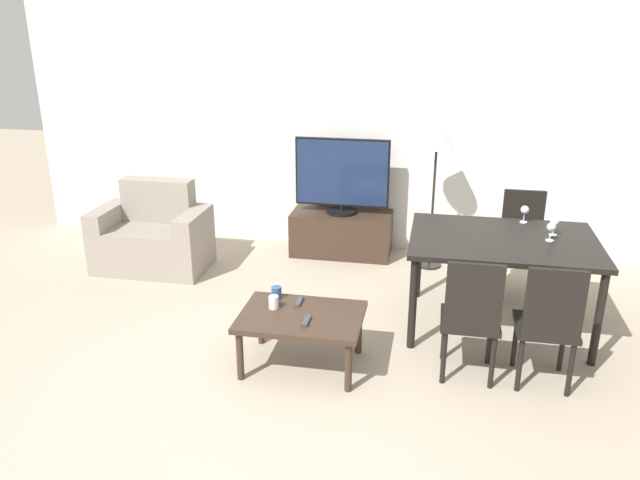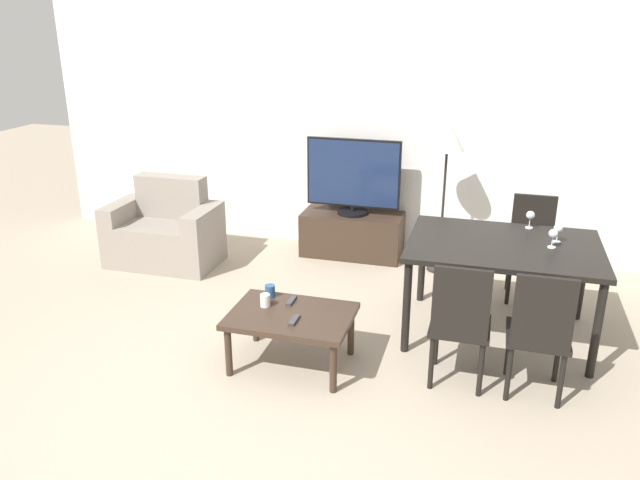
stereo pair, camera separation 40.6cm
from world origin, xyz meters
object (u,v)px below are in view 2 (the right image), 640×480
Objects in this scene: armchair at (165,233)px; dining_chair_near at (460,320)px; tv at (353,177)px; remote_primary at (291,301)px; dining_table at (503,253)px; wine_glass_right at (553,235)px; dining_chair_near_right at (540,330)px; floor_lamp at (447,144)px; remote_secondary at (294,320)px; cup_colored_far at (265,300)px; tv_stand at (352,234)px; coffee_table at (291,320)px; cup_white_near at (270,291)px; dining_chair_far at (531,243)px; wine_glass_center at (558,230)px; wine_glass_left at (530,216)px.

dining_chair_near is (3.02, -1.49, 0.18)m from armchair.
tv is 2.12m from remote_primary.
dining_table reaches higher than remote_primary.
wine_glass_right is (3.61, -0.65, 0.56)m from armchair.
dining_table is 1.57× the size of dining_chair_near_right.
floor_lamp reaches higher than remote_primary.
dining_chair_near_right is 2.33m from floor_lamp.
dining_chair_near_right is at bearing 5.45° from remote_secondary.
cup_colored_far is (-1.89, 0.01, -0.04)m from dining_chair_near_right.
armchair is 1.92m from tv_stand.
dining_chair_near and dining_chair_near_right have the same top height.
coffee_table is at bearing -88.04° from tv.
armchair reaches higher than cup_colored_far.
armchair is 2.25m from remote_primary.
tv reaches higher than remote_secondary.
dining_chair_near_right reaches higher than armchair.
cup_white_near is at bearing 136.84° from coffee_table.
tv is 1.86m from dining_chair_far.
armchair is 3.36m from dining_table.
remote_primary is at bearing -14.43° from cup_white_near.
dining_chair_near_right is 6.09× the size of remote_primary.
remote_secondary is (0.12, -0.29, 0.00)m from remote_primary.
floor_lamp reaches higher than wine_glass_center.
remote_secondary is (1.91, -1.64, 0.11)m from armchair.
tv is 6.43× the size of remote_primary.
floor_lamp is at bearing 70.20° from remote_secondary.
cup_colored_far is at bearing -157.46° from wine_glass_right.
dining_table is 1.85m from cup_colored_far.
wine_glass_left is (-0.06, -0.41, 0.37)m from dining_chair_far.
dining_table is at bearing 31.83° from coffee_table.
wine_glass_right is at bearing 21.15° from remote_primary.
wine_glass_center reaches higher than dining_chair_near.
wine_glass_left is (1.55, 1.41, 0.45)m from remote_secondary.
wine_glass_center is at bearing -79.48° from dining_chair_far.
dining_chair_far is at bearing 95.99° from wine_glass_right.
armchair is at bearing 171.91° from wine_glass_center.
wine_glass_right is (1.70, 0.99, 0.45)m from remote_secondary.
floor_lamp is 9.90× the size of remote_primary.
cup_white_near is at bearing -94.56° from tv_stand.
remote_primary is at bearing -158.85° from wine_glass_right.
remote_primary is at bearing 173.85° from dining_chair_near.
remote_primary is at bearing -155.79° from wine_glass_center.
dining_table is (3.27, -0.65, 0.38)m from armchair.
remote_secondary is (0.06, -0.11, 0.06)m from coffee_table.
armchair is 1.19× the size of dining_chair_near.
dining_table is at bearing 21.58° from cup_white_near.
wine_glass_right is at bearing 84.00° from dining_chair_near_right.
remote_secondary is 1.03× the size of wine_glass_center.
tv is (0.00, -0.00, 0.62)m from tv_stand.
dining_chair_far is 2.51m from cup_colored_far.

